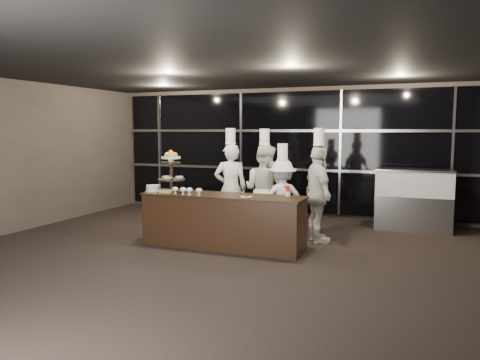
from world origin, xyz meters
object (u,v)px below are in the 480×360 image
at_px(chef_c, 282,199).
at_px(chef_d, 318,193).
at_px(display_case, 414,196).
at_px(layer_cake, 154,188).
at_px(chef_a, 231,187).
at_px(buffet_counter, 223,221).
at_px(display_stand, 171,168).
at_px(chef_b, 264,189).

bearing_deg(chef_c, chef_d, -5.35).
height_order(display_case, chef_c, chef_c).
bearing_deg(layer_cake, chef_d, 20.22).
xyz_separation_m(display_case, chef_a, (-3.33, -1.61, 0.22)).
relative_size(buffet_counter, display_stand, 3.81).
height_order(chef_a, chef_b, chef_a).
relative_size(buffet_counter, display_case, 1.91).
bearing_deg(chef_d, display_case, 48.39).
relative_size(layer_cake, chef_c, 0.17).
bearing_deg(layer_cake, display_case, 32.68).
relative_size(display_stand, chef_a, 0.36).
height_order(layer_cake, chef_b, chef_b).
bearing_deg(chef_a, layer_cake, -130.89).
bearing_deg(display_stand, chef_b, 43.31).
distance_m(layer_cake, chef_d, 2.96).
height_order(chef_a, chef_d, same).
bearing_deg(buffet_counter, chef_d, 34.12).
bearing_deg(display_stand, chef_c, 30.71).
bearing_deg(buffet_counter, display_case, 42.35).
relative_size(buffet_counter, chef_c, 1.60).
height_order(buffet_counter, display_stand, display_stand).
xyz_separation_m(buffet_counter, layer_cake, (-1.34, -0.05, 0.51)).
xyz_separation_m(chef_b, chef_c, (0.42, -0.21, -0.13)).
xyz_separation_m(chef_a, chef_b, (0.65, 0.13, -0.02)).
height_order(buffet_counter, chef_b, chef_b).
height_order(chef_b, chef_d, chef_d).
height_order(display_stand, chef_c, chef_c).
relative_size(chef_a, chef_c, 1.16).
bearing_deg(display_case, display_stand, -145.64).
bearing_deg(buffet_counter, chef_a, 106.25).
bearing_deg(chef_c, display_stand, -149.29).
xyz_separation_m(buffet_counter, display_stand, (-1.00, -0.00, 0.87)).
height_order(chef_a, chef_c, chef_a).
relative_size(display_stand, chef_c, 0.42).
xyz_separation_m(display_stand, chef_a, (0.67, 1.12, -0.44)).
xyz_separation_m(display_case, chef_d, (-1.57, -1.76, 0.21)).
xyz_separation_m(display_case, chef_b, (-2.68, -1.49, 0.20)).
xyz_separation_m(buffet_counter, display_case, (3.00, 2.74, 0.22)).
bearing_deg(chef_a, chef_b, 10.94).
height_order(buffet_counter, chef_c, chef_c).
bearing_deg(chef_d, chef_a, 175.19).
bearing_deg(chef_a, buffet_counter, -73.75).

